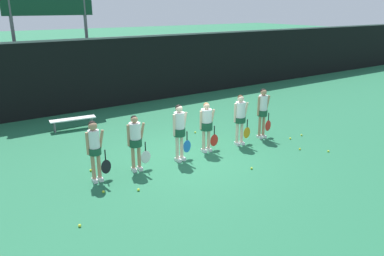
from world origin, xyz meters
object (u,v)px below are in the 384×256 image
object	(u,v)px
tennis_ball_10	(80,226)
tennis_ball_6	(252,168)
tennis_ball_5	(302,135)
tennis_ball_8	(328,151)
bench_courtside	(73,120)
player_3	(207,123)
player_4	(240,116)
tennis_ball_2	(138,190)
player_0	(95,146)
player_1	(135,139)
player_5	(263,109)
tennis_ball_3	(195,132)
tennis_ball_0	(103,192)
scoreboard	(49,11)
player_2	(179,128)
tennis_ball_1	(91,170)
tennis_ball_9	(300,149)
tennis_ball_4	(132,142)
tennis_ball_7	(290,138)

from	to	relation	value
tennis_ball_10	tennis_ball_6	bearing A→B (deg)	1.30
tennis_ball_5	tennis_ball_8	xyz separation A→B (m)	(-0.54, -1.54, -0.00)
bench_courtside	player_3	world-z (taller)	player_3
player_4	tennis_ball_2	size ratio (longest dim) A/B	24.74
player_0	player_1	distance (m)	1.19
player_5	tennis_ball_6	distance (m)	3.01
tennis_ball_3	tennis_ball_5	bearing A→B (deg)	-39.11
tennis_ball_0	tennis_ball_3	size ratio (longest dim) A/B	1.03
scoreboard	player_1	world-z (taller)	scoreboard
player_2	player_3	world-z (taller)	player_2
player_5	tennis_ball_1	xyz separation A→B (m)	(-6.05, 0.65, -1.02)
player_3	tennis_ball_9	size ratio (longest dim) A/B	24.38
player_4	player_5	size ratio (longest dim) A/B	0.96
player_1	player_5	size ratio (longest dim) A/B	0.91
tennis_ball_5	tennis_ball_8	distance (m)	1.63
tennis_ball_0	tennis_ball_9	bearing A→B (deg)	-7.27
bench_courtside	tennis_ball_2	xyz separation A→B (m)	(-0.24, -5.94, -0.33)
tennis_ball_9	tennis_ball_4	bearing A→B (deg)	139.08
tennis_ball_0	tennis_ball_3	distance (m)	5.22
scoreboard	player_4	xyz separation A→B (m)	(3.73, -8.01, -3.28)
player_4	tennis_ball_3	distance (m)	2.13
player_2	tennis_ball_3	size ratio (longest dim) A/B	27.05
tennis_ball_1	tennis_ball_9	bearing A→B (deg)	-19.81
player_1	tennis_ball_6	bearing A→B (deg)	-26.41
tennis_ball_2	tennis_ball_9	xyz separation A→B (m)	(5.65, -0.41, -0.00)
player_4	tennis_ball_0	world-z (taller)	player_4
player_1	tennis_ball_8	distance (m)	6.20
player_5	tennis_ball_5	distance (m)	1.82
tennis_ball_2	tennis_ball_10	bearing A→B (deg)	-156.73
tennis_ball_2	tennis_ball_6	bearing A→B (deg)	-11.10
scoreboard	tennis_ball_8	size ratio (longest dim) A/B	84.91
player_2	tennis_ball_8	world-z (taller)	player_2
bench_courtside	player_0	bearing A→B (deg)	-93.59
tennis_ball_5	player_2	bearing A→B (deg)	172.83
player_2	tennis_ball_8	size ratio (longest dim) A/B	27.02
player_3	tennis_ball_0	distance (m)	4.04
tennis_ball_7	player_5	bearing A→B (deg)	134.98
tennis_ball_1	player_2	bearing A→B (deg)	-16.34
tennis_ball_1	tennis_ball_10	distance (m)	2.85
scoreboard	player_4	bearing A→B (deg)	-65.00
tennis_ball_5	tennis_ball_6	xyz separation A→B (m)	(-3.50, -1.13, 0.00)
tennis_ball_3	tennis_ball_10	size ratio (longest dim) A/B	0.96
scoreboard	tennis_ball_9	distance (m)	11.58
tennis_ball_10	tennis_ball_7	bearing A→B (deg)	8.76
tennis_ball_5	player_0	bearing A→B (deg)	174.80
tennis_ball_6	tennis_ball_8	world-z (taller)	same
player_1	tennis_ball_6	distance (m)	3.42
tennis_ball_3	tennis_ball_9	world-z (taller)	tennis_ball_9
tennis_ball_4	tennis_ball_6	bearing A→B (deg)	-64.17
player_0	player_1	size ratio (longest dim) A/B	1.03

